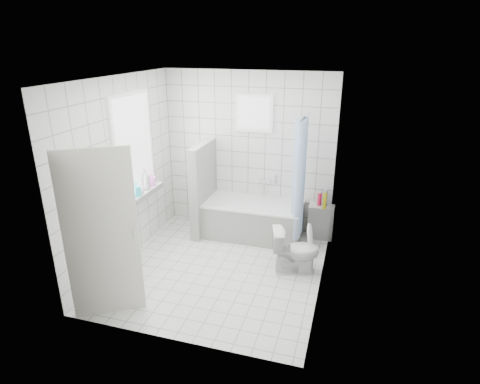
% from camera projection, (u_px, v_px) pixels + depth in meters
% --- Properties ---
extents(ground, '(3.00, 3.00, 0.00)m').
position_uv_depth(ground, '(219.00, 268.00, 5.66)').
color(ground, white).
rests_on(ground, ground).
extents(ceiling, '(3.00, 3.00, 0.00)m').
position_uv_depth(ceiling, '(215.00, 78.00, 4.74)').
color(ceiling, white).
rests_on(ceiling, ground).
extents(wall_back, '(2.80, 0.02, 2.60)m').
position_uv_depth(wall_back, '(248.00, 152.00, 6.54)').
color(wall_back, white).
rests_on(wall_back, ground).
extents(wall_front, '(2.80, 0.02, 2.60)m').
position_uv_depth(wall_front, '(165.00, 231.00, 3.86)').
color(wall_front, white).
rests_on(wall_front, ground).
extents(wall_left, '(0.02, 3.00, 2.60)m').
position_uv_depth(wall_left, '(123.00, 172.00, 5.57)').
color(wall_left, white).
rests_on(wall_left, ground).
extents(wall_right, '(0.02, 3.00, 2.60)m').
position_uv_depth(wall_right, '(327.00, 193.00, 4.83)').
color(wall_right, white).
rests_on(wall_right, ground).
extents(window_left, '(0.01, 0.90, 1.40)m').
position_uv_depth(window_left, '(135.00, 146.00, 5.72)').
color(window_left, white).
rests_on(window_left, wall_left).
extents(window_back, '(0.50, 0.01, 0.50)m').
position_uv_depth(window_back, '(254.00, 113.00, 6.24)').
color(window_back, white).
rests_on(window_back, wall_back).
extents(window_sill, '(0.18, 1.02, 0.08)m').
position_uv_depth(window_sill, '(142.00, 195.00, 5.97)').
color(window_sill, white).
rests_on(window_sill, wall_left).
extents(door, '(0.70, 0.46, 2.00)m').
position_uv_depth(door, '(102.00, 236.00, 4.42)').
color(door, silver).
rests_on(door, ground).
extents(bathtub, '(1.56, 0.77, 0.58)m').
position_uv_depth(bathtub, '(253.00, 219.00, 6.51)').
color(bathtub, white).
rests_on(bathtub, ground).
extents(partition_wall, '(0.15, 0.85, 1.50)m').
position_uv_depth(partition_wall, '(203.00, 189.00, 6.53)').
color(partition_wall, white).
rests_on(partition_wall, ground).
extents(tiled_ledge, '(0.40, 0.24, 0.55)m').
position_uv_depth(tiled_ledge, '(321.00, 222.00, 6.47)').
color(tiled_ledge, white).
rests_on(tiled_ledge, ground).
extents(toilet, '(0.72, 0.53, 0.65)m').
position_uv_depth(toilet, '(295.00, 251.00, 5.48)').
color(toilet, white).
rests_on(toilet, ground).
extents(curtain_rod, '(0.02, 0.80, 0.02)m').
position_uv_depth(curtain_rod, '(303.00, 117.00, 5.69)').
color(curtain_rod, silver).
rests_on(curtain_rod, wall_back).
extents(shower_curtain, '(0.14, 0.48, 1.78)m').
position_uv_depth(shower_curtain, '(299.00, 179.00, 5.89)').
color(shower_curtain, '#4171BF').
rests_on(shower_curtain, curtain_rod).
extents(tub_faucet, '(0.18, 0.06, 0.06)m').
position_uv_depth(tub_faucet, '(265.00, 181.00, 6.59)').
color(tub_faucet, silver).
rests_on(tub_faucet, wall_back).
extents(sill_bottles, '(0.20, 0.79, 0.33)m').
position_uv_depth(sill_bottles, '(139.00, 185.00, 5.85)').
color(sill_bottles, '#38EEFF').
rests_on(sill_bottles, window_sill).
extents(ledge_bottles, '(0.15, 0.18, 0.27)m').
position_uv_depth(ledge_bottles, '(323.00, 200.00, 6.30)').
color(ledge_bottles, '#F01C48').
rests_on(ledge_bottles, tiled_ledge).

